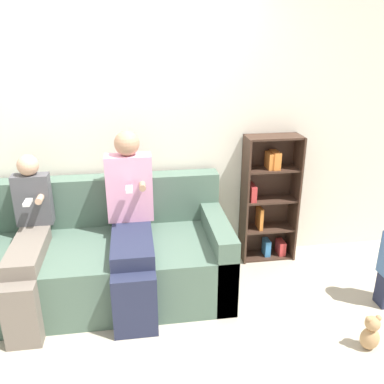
{
  "coord_description": "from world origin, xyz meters",
  "views": [
    {
      "loc": [
        0.25,
        -2.39,
        2.01
      ],
      "look_at": [
        0.7,
        0.63,
        0.82
      ],
      "focal_mm": 38.0,
      "sensor_mm": 36.0,
      "label": 1
    }
  ],
  "objects_px": {
    "teddy_bear": "(371,333)",
    "child_seated": "(28,243)",
    "adult_seated": "(131,222)",
    "couch": "(100,259)",
    "bookshelf": "(268,199)"
  },
  "relations": [
    {
      "from": "teddy_bear",
      "to": "child_seated",
      "type": "bearing_deg",
      "value": 161.04
    },
    {
      "from": "adult_seated",
      "to": "couch",
      "type": "bearing_deg",
      "value": 158.29
    },
    {
      "from": "child_seated",
      "to": "teddy_bear",
      "type": "xyz_separation_m",
      "value": [
        2.33,
        -0.8,
        -0.45
      ]
    },
    {
      "from": "couch",
      "to": "child_seated",
      "type": "distance_m",
      "value": 0.58
    },
    {
      "from": "couch",
      "to": "child_seated",
      "type": "height_order",
      "value": "child_seated"
    },
    {
      "from": "adult_seated",
      "to": "teddy_bear",
      "type": "relative_size",
      "value": 4.94
    },
    {
      "from": "child_seated",
      "to": "bookshelf",
      "type": "height_order",
      "value": "bookshelf"
    },
    {
      "from": "adult_seated",
      "to": "bookshelf",
      "type": "distance_m",
      "value": 1.35
    },
    {
      "from": "couch",
      "to": "teddy_bear",
      "type": "distance_m",
      "value": 2.08
    },
    {
      "from": "couch",
      "to": "bookshelf",
      "type": "bearing_deg",
      "value": 13.87
    },
    {
      "from": "bookshelf",
      "to": "couch",
      "type": "bearing_deg",
      "value": -166.13
    },
    {
      "from": "child_seated",
      "to": "bookshelf",
      "type": "bearing_deg",
      "value": 14.84
    },
    {
      "from": "couch",
      "to": "bookshelf",
      "type": "xyz_separation_m",
      "value": [
        1.53,
        0.38,
        0.28
      ]
    },
    {
      "from": "couch",
      "to": "adult_seated",
      "type": "distance_m",
      "value": 0.47
    },
    {
      "from": "couch",
      "to": "child_seated",
      "type": "relative_size",
      "value": 1.79
    }
  ]
}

